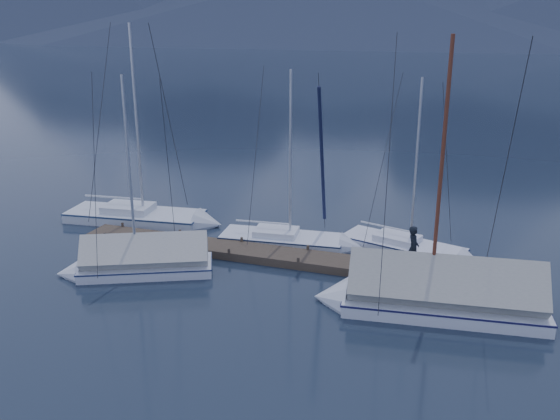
# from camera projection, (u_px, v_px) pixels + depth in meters

# --- Properties ---
(ground) EXTENTS (1000.00, 1000.00, 0.00)m
(ground) POSITION_uv_depth(u_px,v_px,m) (263.00, 279.00, 22.85)
(ground) COLOR black
(ground) RESTS_ON ground
(dock) EXTENTS (18.00, 1.50, 0.54)m
(dock) POSITION_uv_depth(u_px,v_px,m) (280.00, 258.00, 24.62)
(dock) COLOR #382D23
(dock) RESTS_ON ground
(mooring_posts) EXTENTS (15.12, 1.52, 0.35)m
(mooring_posts) POSITION_uv_depth(u_px,v_px,m) (269.00, 251.00, 24.70)
(mooring_posts) COLOR #382D23
(mooring_posts) RESTS_ON ground
(sailboat_open_left) EXTENTS (8.04, 3.41, 10.37)m
(sailboat_open_left) POSITION_uv_depth(u_px,v_px,m) (154.00, 219.00, 29.16)
(sailboat_open_left) COLOR silver
(sailboat_open_left) RESTS_ON ground
(sailboat_open_mid) EXTENTS (6.49, 2.72, 8.39)m
(sailboat_open_mid) POSITION_uv_depth(u_px,v_px,m) (300.00, 242.00, 26.25)
(sailboat_open_mid) COLOR silver
(sailboat_open_mid) RESTS_ON ground
(sailboat_open_right) EXTENTS (6.39, 3.40, 8.14)m
(sailboat_open_right) POSITION_uv_depth(u_px,v_px,m) (420.00, 251.00, 25.23)
(sailboat_open_right) COLOR silver
(sailboat_open_right) RESTS_ON ground
(sailboat_covered_near) EXTENTS (8.06, 3.51, 10.18)m
(sailboat_covered_near) POSITION_uv_depth(u_px,v_px,m) (425.00, 297.00, 20.28)
(sailboat_covered_near) COLOR silver
(sailboat_covered_near) RESTS_ON ground
(sailboat_covered_far) EXTENTS (6.23, 4.17, 8.46)m
(sailboat_covered_far) POSITION_uv_depth(u_px,v_px,m) (134.00, 264.00, 23.27)
(sailboat_covered_far) COLOR silver
(sailboat_covered_far) RESTS_ON ground
(person) EXTENTS (0.53, 0.71, 1.78)m
(person) POSITION_uv_depth(u_px,v_px,m) (413.00, 248.00, 22.59)
(person) COLOR black
(person) RESTS_ON dock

